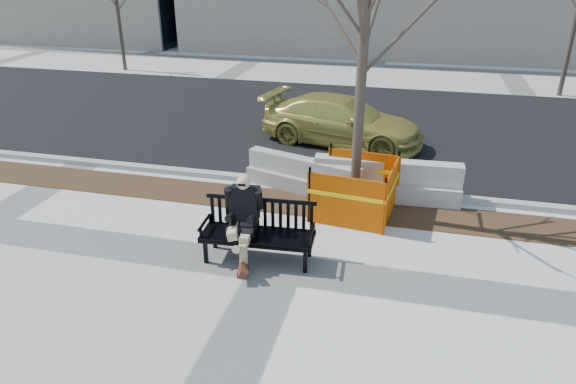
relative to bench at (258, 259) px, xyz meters
name	(u,v)px	position (x,y,z in m)	size (l,w,h in m)	color
ground	(277,268)	(0.40, -0.19, 0.00)	(120.00, 120.00, 0.00)	beige
mulch_strip	(308,204)	(0.40, 2.41, 0.00)	(40.00, 1.20, 0.02)	#47301C
asphalt_street	(347,123)	(0.40, 8.61, 0.00)	(60.00, 10.40, 0.01)	black
curb	(316,185)	(0.40, 3.36, 0.06)	(60.00, 0.25, 0.12)	#9E9B93
bench	(258,259)	(0.00, 0.00, 0.00)	(2.04, 0.73, 1.09)	black
seated_man	(244,256)	(-0.28, 0.04, 0.00)	(0.65, 1.09, 1.53)	black
tree_fence	(353,212)	(1.42, 2.29, 0.00)	(2.40, 2.40, 6.00)	#FA6300
sedan	(341,143)	(0.50, 6.61, 0.00)	(1.88, 4.63, 1.34)	#A79B40
jersey_barrier_left	(303,190)	(0.14, 3.11, 0.00)	(2.80, 0.56, 0.80)	#9C9992
jersey_barrier_right	(385,198)	(2.02, 3.14, 0.00)	(3.21, 0.64, 0.92)	#ACA9A1
far_tree_left	(125,70)	(-11.03, 14.61, 0.00)	(1.89, 1.89, 5.09)	#4A3E2F
far_tree_right	(559,95)	(7.90, 14.21, 0.00)	(1.94, 1.94, 5.25)	#47382D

